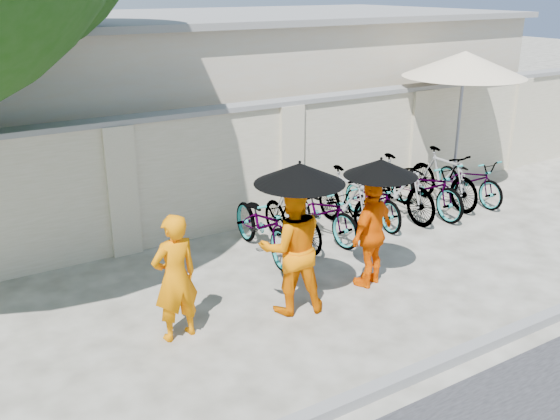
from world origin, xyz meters
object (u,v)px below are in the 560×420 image
monk_left (175,278)px  monk_right (372,233)px  monk_center (292,248)px  patio_umbrella (464,66)px

monk_left → monk_right: 2.80m
monk_center → monk_right: size_ratio=1.13×
monk_center → patio_umbrella: patio_umbrella is taller
monk_left → monk_center: monk_center is taller
monk_right → patio_umbrella: size_ratio=0.51×
patio_umbrella → monk_left: bearing=-162.4°
patio_umbrella → monk_right: bearing=-150.5°
monk_left → monk_center: (1.49, -0.16, 0.09)m
monk_center → monk_right: 1.32m
monk_left → patio_umbrella: patio_umbrella is taller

